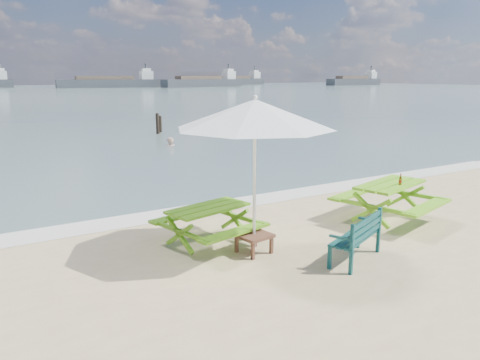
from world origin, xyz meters
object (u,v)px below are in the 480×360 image
side_table (254,243)px  patio_umbrella (255,114)px  picnic_table_left (209,227)px  park_bench (355,246)px  swimmer (170,156)px  beer_bottle (400,181)px  picnic_table_right (389,203)px

side_table → patio_umbrella: bearing=-90.0°
picnic_table_left → side_table: bearing=-57.9°
park_bench → swimmer: 14.39m
park_bench → swimmer: park_bench is taller
park_bench → beer_bottle: bearing=24.0°
picnic_table_left → patio_umbrella: patio_umbrella is taller
picnic_table_right → park_bench: size_ratio=1.75×
picnic_table_left → patio_umbrella: bearing=-57.9°
patio_umbrella → swimmer: (3.88, 12.97, -2.93)m
park_bench → beer_bottle: (2.25, 1.00, 0.68)m
side_table → patio_umbrella: (0.00, -0.00, 2.28)m
beer_bottle → swimmer: 13.22m
patio_umbrella → swimmer: patio_umbrella is taller
patio_umbrella → swimmer: size_ratio=1.84×
picnic_table_right → park_bench: bearing=-151.1°
side_table → swimmer: bearing=73.4°
picnic_table_left → swimmer: 12.97m
picnic_table_left → patio_umbrella: 2.31m
picnic_table_left → picnic_table_right: size_ratio=0.85×
park_bench → beer_bottle: size_ratio=5.64×
patio_umbrella → picnic_table_right: bearing=0.8°
picnic_table_right → patio_umbrella: (-3.50, -0.05, 2.05)m
park_bench → side_table: 1.74m
swimmer → picnic_table_left: bearing=-109.7°
beer_bottle → swimmer: beer_bottle is taller
beer_bottle → swimmer: size_ratio=0.14×
picnic_table_right → patio_umbrella: patio_umbrella is taller
side_table → beer_bottle: beer_bottle is taller
picnic_table_left → swimmer: size_ratio=1.18×
picnic_table_right → beer_bottle: beer_bottle is taller
picnic_table_right → swimmer: 12.96m
patio_umbrella → picnic_table_left: bearing=122.1°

